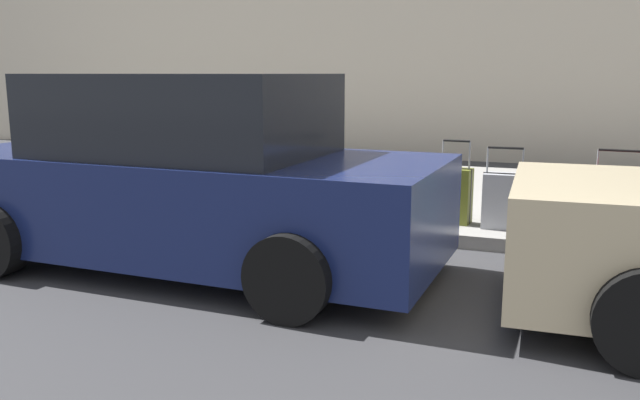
{
  "coord_description": "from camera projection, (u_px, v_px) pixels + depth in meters",
  "views": [
    {
      "loc": [
        -3.11,
        6.39,
        1.72
      ],
      "look_at": [
        -0.91,
        0.63,
        0.53
      ],
      "focal_mm": 36.93,
      "sensor_mm": 36.0,
      "label": 1
    }
  ],
  "objects": [
    {
      "name": "suitcase_maroon_7",
      "position": [
        323.0,
        186.0,
        7.55
      ],
      "size": [
        0.46,
        0.24,
        0.67
      ],
      "color": "maroon",
      "rests_on": "sidewalk_curb"
    },
    {
      "name": "suitcase_teal_9",
      "position": [
        229.0,
        176.0,
        7.87
      ],
      "size": [
        0.46,
        0.22,
        1.05
      ],
      "color": "#0F606B",
      "rests_on": "sidewalk_curb"
    },
    {
      "name": "suitcase_navy_6",
      "position": [
        368.0,
        188.0,
        7.34
      ],
      "size": [
        0.37,
        0.26,
        0.68
      ],
      "color": "navy",
      "rests_on": "sidewalk_curb"
    },
    {
      "name": "suitcase_black_5",
      "position": [
        410.0,
        194.0,
        7.15
      ],
      "size": [
        0.36,
        0.24,
        0.61
      ],
      "color": "black",
      "rests_on": "sidewalk_curb"
    },
    {
      "name": "suitcase_red_8",
      "position": [
        277.0,
        187.0,
        7.77
      ],
      "size": [
        0.48,
        0.27,
        0.83
      ],
      "color": "red",
      "rests_on": "sidewalk_curb"
    },
    {
      "name": "parked_car_navy_1",
      "position": [
        189.0,
        179.0,
        5.81
      ],
      "size": [
        4.51,
        2.1,
        1.71
      ],
      "color": "#141E4C",
      "rests_on": "ground_plane"
    },
    {
      "name": "suitcase_red_1",
      "position": [
        618.0,
        202.0,
        6.47
      ],
      "size": [
        0.5,
        0.28,
        0.86
      ],
      "color": "red",
      "rests_on": "sidewalk_curb"
    },
    {
      "name": "sidewalk_curb",
      "position": [
        339.0,
        188.0,
        9.56
      ],
      "size": [
        18.0,
        5.0,
        0.14
      ],
      "primitive_type": "cube",
      "color": "gray",
      "rests_on": "ground_plane"
    },
    {
      "name": "suitcase_teal_2",
      "position": [
        557.0,
        207.0,
        6.6
      ],
      "size": [
        0.38,
        0.25,
        0.56
      ],
      "color": "#0F606B",
      "rests_on": "sidewalk_curb"
    },
    {
      "name": "ground_plane",
      "position": [
        264.0,
        231.0,
        7.28
      ],
      "size": [
        40.0,
        40.0,
        0.0
      ],
      "primitive_type": "plane",
      "color": "#333335"
    },
    {
      "name": "suitcase_silver_10",
      "position": [
        186.0,
        177.0,
        8.09
      ],
      "size": [
        0.5,
        0.22,
        0.7
      ],
      "color": "#9EA0A8",
      "rests_on": "sidewalk_curb"
    },
    {
      "name": "fire_hydrant",
      "position": [
        135.0,
        166.0,
        8.4
      ],
      "size": [
        0.39,
        0.21,
        0.78
      ],
      "color": "#99999E",
      "rests_on": "sidewalk_curb"
    },
    {
      "name": "bollard_post",
      "position": [
        99.0,
        172.0,
        8.44
      ],
      "size": [
        0.15,
        0.15,
        0.66
      ],
      "primitive_type": "cylinder",
      "color": "brown",
      "rests_on": "sidewalk_curb"
    },
    {
      "name": "suitcase_silver_3",
      "position": [
        503.0,
        201.0,
        6.75
      ],
      "size": [
        0.42,
        0.25,
        0.85
      ],
      "color": "#9EA0A8",
      "rests_on": "sidewalk_curb"
    },
    {
      "name": "suitcase_olive_4",
      "position": [
        455.0,
        196.0,
        7.0
      ],
      "size": [
        0.36,
        0.26,
        0.9
      ],
      "color": "#59601E",
      "rests_on": "sidewalk_curb"
    }
  ]
}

